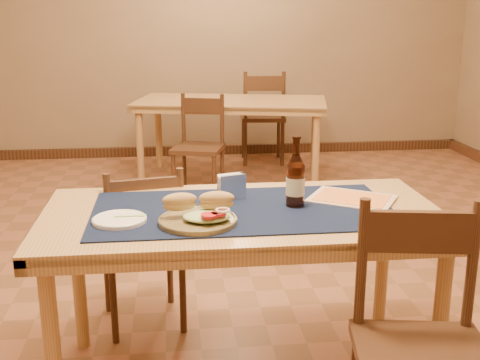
{
  "coord_description": "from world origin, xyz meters",
  "views": [
    {
      "loc": [
        -0.27,
        -3.08,
        1.51
      ],
      "look_at": [
        0.0,
        -0.7,
        0.85
      ],
      "focal_mm": 45.0,
      "sensor_mm": 36.0,
      "label": 1
    }
  ],
  "objects": [
    {
      "name": "menu_card",
      "position": [
        0.48,
        -0.72,
        0.76
      ],
      "size": [
        0.42,
        0.39,
        0.01
      ],
      "color": "beige",
      "rests_on": "placemat"
    },
    {
      "name": "room",
      "position": [
        0.0,
        0.0,
        1.4
      ],
      "size": [
        6.04,
        7.04,
        2.84
      ],
      "color": "#975F42",
      "rests_on": "ground"
    },
    {
      "name": "beer_bottle",
      "position": [
        0.22,
        -0.78,
        0.86
      ],
      "size": [
        0.08,
        0.08,
        0.29
      ],
      "color": "#421B0B",
      "rests_on": "placemat"
    },
    {
      "name": "back_table",
      "position": [
        0.28,
        2.43,
        0.67
      ],
      "size": [
        1.87,
        1.22,
        0.75
      ],
      "color": "tan",
      "rests_on": "ground"
    },
    {
      "name": "placemat",
      "position": [
        0.0,
        -0.8,
        0.75
      ],
      "size": [
        1.2,
        0.6,
        0.01
      ],
      "primitive_type": "cube",
      "color": "#0E1833",
      "rests_on": "main_table"
    },
    {
      "name": "chair_main_far",
      "position": [
        -0.43,
        -0.31,
        0.43
      ],
      "size": [
        0.45,
        0.45,
        0.84
      ],
      "color": "#4C2C1B",
      "rests_on": "ground"
    },
    {
      "name": "main_table",
      "position": [
        0.0,
        -0.8,
        0.67
      ],
      "size": [
        1.6,
        0.8,
        0.75
      ],
      "color": "tan",
      "rests_on": "ground"
    },
    {
      "name": "napkin_holder",
      "position": [
        -0.03,
        -0.66,
        0.81
      ],
      "size": [
        0.13,
        0.08,
        0.11
      ],
      "color": "silver",
      "rests_on": "placemat"
    },
    {
      "name": "baseboard",
      "position": [
        0.0,
        0.0,
        0.05
      ],
      "size": [
        6.0,
        7.0,
        0.1
      ],
      "color": "#4C2C1B",
      "rests_on": "ground"
    },
    {
      "name": "sandwich_plate",
      "position": [
        -0.18,
        -0.95,
        0.79
      ],
      "size": [
        0.3,
        0.3,
        0.11
      ],
      "color": "brown",
      "rests_on": "placemat"
    },
    {
      "name": "side_plate",
      "position": [
        -0.48,
        -0.9,
        0.77
      ],
      "size": [
        0.2,
        0.2,
        0.02
      ],
      "color": "white",
      "rests_on": "placemat"
    },
    {
      "name": "chair_back_far",
      "position": [
        0.67,
        3.03,
        0.5
      ],
      "size": [
        0.48,
        0.48,
        0.96
      ],
      "color": "#4C2C1B",
      "rests_on": "ground"
    },
    {
      "name": "fork",
      "position": [
        -0.43,
        -0.88,
        0.77
      ],
      "size": [
        0.12,
        0.02,
        0.0
      ],
      "color": "#95D675",
      "rests_on": "side_plate"
    },
    {
      "name": "chair_main_near",
      "position": [
        0.51,
        -1.44,
        0.48
      ],
      "size": [
        0.49,
        0.49,
        0.93
      ],
      "color": "#4C2C1B",
      "rests_on": "ground"
    },
    {
      "name": "chair_back_near",
      "position": [
        -0.05,
        1.89,
        0.45
      ],
      "size": [
        0.49,
        0.49,
        0.86
      ],
      "color": "#4C2C1B",
      "rests_on": "ground"
    }
  ]
}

